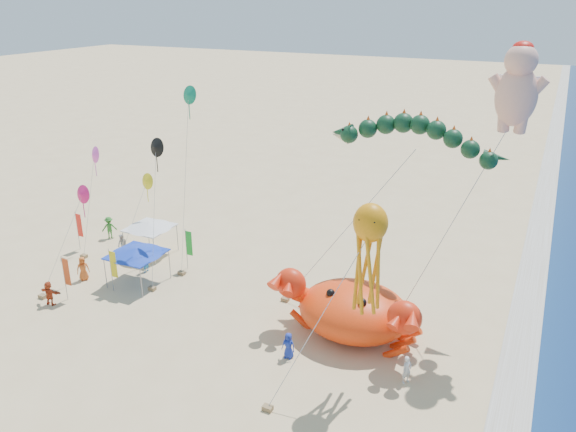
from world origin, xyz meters
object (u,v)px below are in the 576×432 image
object	(u,v)px
cherub_kite	(517,86)
canopy_blue	(136,251)
dragon_kite	(414,141)
canopy_white	(150,225)
octopus_kite	(369,250)
crab_inflatable	(353,310)

from	to	relation	value
cherub_kite	canopy_blue	world-z (taller)	cherub_kite
dragon_kite	canopy_white	size ratio (longest dim) A/B	3.55
dragon_kite	octopus_kite	xyz separation A→B (m)	(0.23, -8.67, -3.40)
dragon_kite	canopy_white	bearing A→B (deg)	-176.98
dragon_kite	cherub_kite	distance (m)	6.49
dragon_kite	octopus_kite	world-z (taller)	dragon_kite
crab_inflatable	dragon_kite	bearing A→B (deg)	71.88
cherub_kite	octopus_kite	size ratio (longest dim) A/B	1.70
dragon_kite	octopus_kite	size ratio (longest dim) A/B	1.24
cherub_kite	octopus_kite	world-z (taller)	cherub_kite
canopy_white	canopy_blue	bearing A→B (deg)	-62.18
dragon_kite	canopy_blue	distance (m)	20.08
canopy_blue	canopy_white	distance (m)	4.77
cherub_kite	octopus_kite	distance (m)	11.75
canopy_blue	crab_inflatable	bearing A→B (deg)	1.15
crab_inflatable	canopy_blue	bearing A→B (deg)	-178.85
dragon_kite	cherub_kite	size ratio (longest dim) A/B	0.73
canopy_white	dragon_kite	bearing A→B (deg)	3.02
dragon_kite	cherub_kite	world-z (taller)	cherub_kite
crab_inflatable	octopus_kite	distance (m)	7.14
dragon_kite	canopy_white	xyz separation A→B (m)	(-19.64, -1.03, -8.50)
crab_inflatable	canopy_white	bearing A→B (deg)	167.78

